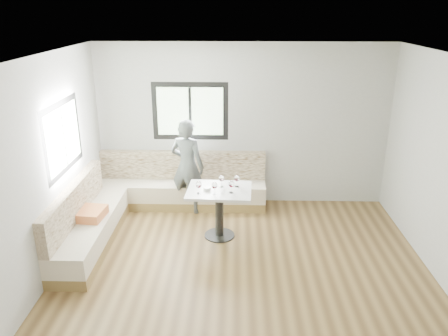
{
  "coord_description": "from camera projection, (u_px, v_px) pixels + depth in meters",
  "views": [
    {
      "loc": [
        -0.13,
        -4.79,
        3.34
      ],
      "look_at": [
        -0.29,
        1.27,
        1.08
      ],
      "focal_mm": 35.0,
      "sensor_mm": 36.0,
      "label": 1
    }
  ],
  "objects": [
    {
      "name": "table",
      "position": [
        219.0,
        201.0,
        6.55
      ],
      "size": [
        0.98,
        0.78,
        0.78
      ],
      "rotation": [
        0.0,
        0.0,
        -0.05
      ],
      "color": "black",
      "rests_on": "ground"
    },
    {
      "name": "wine_glass_b",
      "position": [
        215.0,
        186.0,
        6.27
      ],
      "size": [
        0.08,
        0.08,
        0.19
      ],
      "color": "white",
      "rests_on": "table"
    },
    {
      "name": "person",
      "position": [
        187.0,
        166.0,
        7.31
      ],
      "size": [
        0.69,
        0.58,
        1.63
      ],
      "primitive_type": "imported",
      "rotation": [
        0.0,
        0.0,
        2.78
      ],
      "color": "#484D4E",
      "rests_on": "ground"
    },
    {
      "name": "wine_glass_c",
      "position": [
        231.0,
        184.0,
        6.32
      ],
      "size": [
        0.08,
        0.08,
        0.19
      ],
      "color": "white",
      "rests_on": "table"
    },
    {
      "name": "olive_ramekin",
      "position": [
        207.0,
        188.0,
        6.46
      ],
      "size": [
        0.11,
        0.11,
        0.05
      ],
      "color": "white",
      "rests_on": "table"
    },
    {
      "name": "wine_glass_a",
      "position": [
        199.0,
        185.0,
        6.29
      ],
      "size": [
        0.08,
        0.08,
        0.19
      ],
      "color": "white",
      "rests_on": "table"
    },
    {
      "name": "wine_glass_e",
      "position": [
        237.0,
        179.0,
        6.53
      ],
      "size": [
        0.08,
        0.08,
        0.19
      ],
      "color": "white",
      "rests_on": "table"
    },
    {
      "name": "banquette",
      "position": [
        145.0,
        203.0,
        7.1
      ],
      "size": [
        2.9,
        2.8,
        0.95
      ],
      "color": "olive",
      "rests_on": "ground"
    },
    {
      "name": "room",
      "position": [
        239.0,
        177.0,
        5.23
      ],
      "size": [
        5.01,
        5.01,
        2.81
      ],
      "color": "brown",
      "rests_on": "ground"
    },
    {
      "name": "wine_glass_d",
      "position": [
        222.0,
        179.0,
        6.53
      ],
      "size": [
        0.08,
        0.08,
        0.19
      ],
      "color": "white",
      "rests_on": "table"
    }
  ]
}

